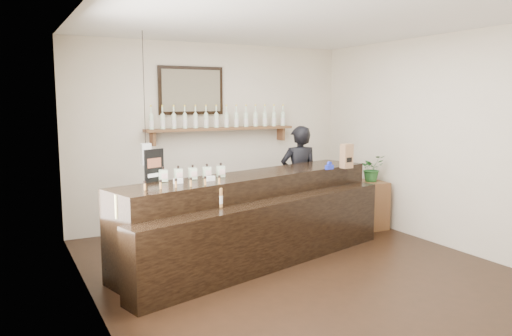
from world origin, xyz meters
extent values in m
plane|color=black|center=(0.00, 0.00, 0.00)|extent=(5.00, 5.00, 0.00)
plane|color=beige|center=(0.00, 2.50, 1.40)|extent=(4.50, 0.00, 4.50)
plane|color=beige|center=(0.00, -2.50, 1.40)|extent=(4.50, 0.00, 4.50)
plane|color=beige|center=(-2.25, 0.00, 1.40)|extent=(0.00, 5.00, 5.00)
plane|color=beige|center=(2.25, 0.00, 1.40)|extent=(0.00, 5.00, 5.00)
plane|color=white|center=(0.00, 0.00, 2.80)|extent=(5.00, 5.00, 0.00)
cube|color=brown|center=(0.10, 2.37, 1.50)|extent=(2.40, 0.25, 0.04)
cube|color=brown|center=(-0.98, 2.40, 1.38)|extent=(0.04, 0.20, 0.20)
cube|color=brown|center=(1.18, 2.40, 1.38)|extent=(0.04, 0.20, 0.20)
cube|color=black|center=(-0.35, 2.47, 2.08)|extent=(1.02, 0.04, 0.72)
cube|color=#403729|center=(-0.35, 2.44, 2.08)|extent=(0.92, 0.01, 0.62)
cube|color=white|center=(-1.30, 1.60, 1.25)|extent=(0.12, 0.12, 0.28)
cylinder|color=black|center=(-1.30, 1.60, 2.09)|extent=(0.01, 0.01, 1.41)
cylinder|color=#D7F4CC|center=(-1.00, 2.37, 1.62)|extent=(0.07, 0.07, 0.20)
cone|color=#D7F4CC|center=(-1.00, 2.37, 1.75)|extent=(0.07, 0.07, 0.05)
cylinder|color=#D7F4CC|center=(-1.00, 2.37, 1.81)|extent=(0.02, 0.02, 0.07)
cylinder|color=yellow|center=(-1.00, 2.37, 1.86)|extent=(0.03, 0.03, 0.02)
cylinder|color=white|center=(-1.00, 2.37, 1.60)|extent=(0.07, 0.07, 0.09)
cylinder|color=#D7F4CC|center=(-0.83, 2.37, 1.62)|extent=(0.07, 0.07, 0.20)
cone|color=#D7F4CC|center=(-0.83, 2.37, 1.75)|extent=(0.07, 0.07, 0.05)
cylinder|color=#D7F4CC|center=(-0.83, 2.37, 1.81)|extent=(0.02, 0.02, 0.07)
cylinder|color=yellow|center=(-0.83, 2.37, 1.86)|extent=(0.03, 0.03, 0.02)
cylinder|color=white|center=(-0.83, 2.37, 1.60)|extent=(0.07, 0.07, 0.09)
cylinder|color=#D7F4CC|center=(-0.66, 2.37, 1.62)|extent=(0.07, 0.07, 0.20)
cone|color=#D7F4CC|center=(-0.66, 2.37, 1.75)|extent=(0.07, 0.07, 0.05)
cylinder|color=#D7F4CC|center=(-0.66, 2.37, 1.81)|extent=(0.02, 0.02, 0.07)
cylinder|color=yellow|center=(-0.66, 2.37, 1.86)|extent=(0.03, 0.03, 0.02)
cylinder|color=white|center=(-0.66, 2.37, 1.60)|extent=(0.07, 0.07, 0.09)
cylinder|color=#D7F4CC|center=(-0.49, 2.37, 1.62)|extent=(0.07, 0.07, 0.20)
cone|color=#D7F4CC|center=(-0.49, 2.37, 1.75)|extent=(0.07, 0.07, 0.05)
cylinder|color=#D7F4CC|center=(-0.49, 2.37, 1.81)|extent=(0.02, 0.02, 0.07)
cylinder|color=yellow|center=(-0.49, 2.37, 1.86)|extent=(0.03, 0.03, 0.02)
cylinder|color=white|center=(-0.49, 2.37, 1.60)|extent=(0.07, 0.07, 0.09)
cylinder|color=#D7F4CC|center=(-0.32, 2.37, 1.62)|extent=(0.07, 0.07, 0.20)
cone|color=#D7F4CC|center=(-0.32, 2.37, 1.75)|extent=(0.07, 0.07, 0.05)
cylinder|color=#D7F4CC|center=(-0.32, 2.37, 1.81)|extent=(0.02, 0.02, 0.07)
cylinder|color=yellow|center=(-0.32, 2.37, 1.86)|extent=(0.03, 0.03, 0.02)
cylinder|color=white|center=(-0.32, 2.37, 1.60)|extent=(0.07, 0.07, 0.09)
cylinder|color=#D7F4CC|center=(-0.15, 2.37, 1.62)|extent=(0.07, 0.07, 0.20)
cone|color=#D7F4CC|center=(-0.15, 2.37, 1.75)|extent=(0.07, 0.07, 0.05)
cylinder|color=#D7F4CC|center=(-0.15, 2.37, 1.81)|extent=(0.02, 0.02, 0.07)
cylinder|color=yellow|center=(-0.15, 2.37, 1.86)|extent=(0.03, 0.03, 0.02)
cylinder|color=white|center=(-0.15, 2.37, 1.60)|extent=(0.07, 0.07, 0.09)
cylinder|color=#D7F4CC|center=(0.02, 2.37, 1.62)|extent=(0.07, 0.07, 0.20)
cone|color=#D7F4CC|center=(0.02, 2.37, 1.75)|extent=(0.07, 0.07, 0.05)
cylinder|color=#D7F4CC|center=(0.02, 2.37, 1.81)|extent=(0.02, 0.02, 0.07)
cylinder|color=yellow|center=(0.02, 2.37, 1.86)|extent=(0.03, 0.03, 0.02)
cylinder|color=white|center=(0.02, 2.37, 1.60)|extent=(0.07, 0.07, 0.09)
cylinder|color=#D7F4CC|center=(0.18, 2.37, 1.62)|extent=(0.07, 0.07, 0.20)
cone|color=#D7F4CC|center=(0.18, 2.37, 1.75)|extent=(0.07, 0.07, 0.05)
cylinder|color=#D7F4CC|center=(0.18, 2.37, 1.81)|extent=(0.02, 0.02, 0.07)
cylinder|color=yellow|center=(0.18, 2.37, 1.86)|extent=(0.03, 0.03, 0.02)
cylinder|color=white|center=(0.18, 2.37, 1.60)|extent=(0.07, 0.07, 0.09)
cylinder|color=#D7F4CC|center=(0.35, 2.37, 1.62)|extent=(0.07, 0.07, 0.20)
cone|color=#D7F4CC|center=(0.35, 2.37, 1.75)|extent=(0.07, 0.07, 0.05)
cylinder|color=#D7F4CC|center=(0.35, 2.37, 1.81)|extent=(0.02, 0.02, 0.07)
cylinder|color=yellow|center=(0.35, 2.37, 1.86)|extent=(0.03, 0.03, 0.02)
cylinder|color=white|center=(0.35, 2.37, 1.60)|extent=(0.07, 0.07, 0.09)
cylinder|color=#D7F4CC|center=(0.52, 2.37, 1.62)|extent=(0.07, 0.07, 0.20)
cone|color=#D7F4CC|center=(0.52, 2.37, 1.75)|extent=(0.07, 0.07, 0.05)
cylinder|color=#D7F4CC|center=(0.52, 2.37, 1.81)|extent=(0.02, 0.02, 0.07)
cylinder|color=yellow|center=(0.52, 2.37, 1.86)|extent=(0.03, 0.03, 0.02)
cylinder|color=white|center=(0.52, 2.37, 1.60)|extent=(0.07, 0.07, 0.09)
cylinder|color=#D7F4CC|center=(0.69, 2.37, 1.62)|extent=(0.07, 0.07, 0.20)
cone|color=#D7F4CC|center=(0.69, 2.37, 1.75)|extent=(0.07, 0.07, 0.05)
cylinder|color=#D7F4CC|center=(0.69, 2.37, 1.81)|extent=(0.02, 0.02, 0.07)
cylinder|color=yellow|center=(0.69, 2.37, 1.86)|extent=(0.03, 0.03, 0.02)
cylinder|color=white|center=(0.69, 2.37, 1.60)|extent=(0.07, 0.07, 0.09)
cylinder|color=#D7F4CC|center=(0.86, 2.37, 1.62)|extent=(0.07, 0.07, 0.20)
cone|color=#D7F4CC|center=(0.86, 2.37, 1.75)|extent=(0.07, 0.07, 0.05)
cylinder|color=#D7F4CC|center=(0.86, 2.37, 1.81)|extent=(0.02, 0.02, 0.07)
cylinder|color=yellow|center=(0.86, 2.37, 1.86)|extent=(0.03, 0.03, 0.02)
cylinder|color=white|center=(0.86, 2.37, 1.60)|extent=(0.07, 0.07, 0.09)
cylinder|color=#D7F4CC|center=(1.03, 2.37, 1.62)|extent=(0.07, 0.07, 0.20)
cone|color=#D7F4CC|center=(1.03, 2.37, 1.75)|extent=(0.07, 0.07, 0.05)
cylinder|color=#D7F4CC|center=(1.03, 2.37, 1.81)|extent=(0.02, 0.02, 0.07)
cylinder|color=yellow|center=(1.03, 2.37, 1.86)|extent=(0.03, 0.03, 0.02)
cylinder|color=white|center=(1.03, 2.37, 1.60)|extent=(0.07, 0.07, 0.09)
cylinder|color=#D7F4CC|center=(1.20, 2.37, 1.62)|extent=(0.07, 0.07, 0.20)
cone|color=#D7F4CC|center=(1.20, 2.37, 1.75)|extent=(0.07, 0.07, 0.05)
cylinder|color=#D7F4CC|center=(1.20, 2.37, 1.81)|extent=(0.02, 0.02, 0.07)
cylinder|color=yellow|center=(1.20, 2.37, 1.86)|extent=(0.03, 0.03, 0.02)
cylinder|color=white|center=(1.20, 2.37, 1.60)|extent=(0.07, 0.07, 0.09)
cube|color=black|center=(-0.22, 0.70, 0.52)|extent=(3.75, 1.61, 1.04)
cube|color=black|center=(-0.22, 0.21, 0.39)|extent=(3.66, 1.30, 0.78)
cube|color=white|center=(-1.26, 0.46, 1.06)|extent=(0.10, 0.04, 0.05)
cube|color=white|center=(-0.88, 0.46, 1.06)|extent=(0.10, 0.04, 0.05)
cube|color=#DEDB87|center=(-1.94, 0.21, 0.84)|extent=(0.12, 0.12, 0.12)
cube|color=#DEDB87|center=(-1.94, 0.21, 0.96)|extent=(0.12, 0.12, 0.12)
cube|color=#D7F4CC|center=(-1.37, 0.65, 1.11)|extent=(0.08, 0.08, 0.13)
cube|color=#FAC8C3|center=(-1.37, 0.60, 1.11)|extent=(0.07, 0.00, 0.06)
cylinder|color=black|center=(-1.37, 0.65, 1.19)|extent=(0.02, 0.02, 0.03)
cube|color=#D7F4CC|center=(-1.19, 0.65, 1.11)|extent=(0.08, 0.08, 0.13)
cube|color=#FAC8C3|center=(-1.19, 0.60, 1.11)|extent=(0.07, 0.00, 0.06)
cylinder|color=black|center=(-1.19, 0.65, 1.19)|extent=(0.02, 0.02, 0.03)
cube|color=#D7F4CC|center=(-1.02, 0.65, 1.11)|extent=(0.08, 0.08, 0.13)
cube|color=#FAC8C3|center=(-1.02, 0.60, 1.11)|extent=(0.07, 0.00, 0.06)
cylinder|color=black|center=(-1.02, 0.65, 1.19)|extent=(0.02, 0.02, 0.03)
cube|color=#D7F4CC|center=(-0.84, 0.65, 1.11)|extent=(0.08, 0.08, 0.13)
cube|color=#FAC8C3|center=(-0.84, 0.60, 1.11)|extent=(0.07, 0.00, 0.06)
cylinder|color=black|center=(-0.84, 0.65, 1.19)|extent=(0.02, 0.02, 0.03)
cube|color=#D7F4CC|center=(-0.67, 0.65, 1.11)|extent=(0.08, 0.08, 0.13)
cube|color=#FAC8C3|center=(-0.67, 0.60, 1.11)|extent=(0.07, 0.00, 0.06)
cylinder|color=black|center=(-0.67, 0.65, 1.19)|extent=(0.02, 0.02, 0.03)
cylinder|color=#B87C3E|center=(-1.69, 0.21, 0.89)|extent=(0.07, 0.07, 0.20)
cone|color=#B87C3E|center=(-1.69, 0.21, 1.01)|extent=(0.07, 0.07, 0.05)
cylinder|color=#B87C3E|center=(-1.69, 0.21, 1.07)|extent=(0.02, 0.02, 0.07)
cylinder|color=black|center=(-1.69, 0.21, 1.12)|extent=(0.03, 0.03, 0.02)
cylinder|color=white|center=(-1.69, 0.21, 0.87)|extent=(0.07, 0.07, 0.09)
cylinder|color=#B87C3E|center=(-1.53, 0.21, 0.89)|extent=(0.07, 0.07, 0.20)
cone|color=#B87C3E|center=(-1.53, 0.21, 1.01)|extent=(0.07, 0.07, 0.05)
cylinder|color=#B87C3E|center=(-1.53, 0.21, 1.07)|extent=(0.02, 0.02, 0.07)
cylinder|color=black|center=(-1.53, 0.21, 1.12)|extent=(0.03, 0.03, 0.02)
cylinder|color=white|center=(-1.53, 0.21, 0.87)|extent=(0.07, 0.07, 0.09)
cylinder|color=#B87C3E|center=(-1.37, 0.21, 0.89)|extent=(0.07, 0.07, 0.20)
cone|color=#B87C3E|center=(-1.37, 0.21, 1.01)|extent=(0.07, 0.07, 0.05)
cylinder|color=#B87C3E|center=(-1.37, 0.21, 1.07)|extent=(0.02, 0.02, 0.07)
cylinder|color=black|center=(-1.37, 0.21, 1.12)|extent=(0.03, 0.03, 0.02)
cylinder|color=white|center=(-1.37, 0.21, 0.87)|extent=(0.07, 0.07, 0.09)
cylinder|color=#B87C3E|center=(-1.20, 0.21, 0.89)|extent=(0.07, 0.07, 0.20)
cone|color=#B87C3E|center=(-1.20, 0.21, 1.01)|extent=(0.07, 0.07, 0.05)
cylinder|color=#B87C3E|center=(-1.20, 0.21, 1.07)|extent=(0.02, 0.02, 0.07)
cylinder|color=black|center=(-1.20, 0.21, 1.12)|extent=(0.03, 0.03, 0.02)
cylinder|color=white|center=(-1.20, 0.21, 0.87)|extent=(0.07, 0.07, 0.09)
cylinder|color=#B87C3E|center=(-1.04, 0.21, 0.89)|extent=(0.07, 0.07, 0.20)
cone|color=#B87C3E|center=(-1.04, 0.21, 1.01)|extent=(0.07, 0.07, 0.05)
cylinder|color=#B87C3E|center=(-1.04, 0.21, 1.07)|extent=(0.02, 0.02, 0.07)
cylinder|color=black|center=(-1.04, 0.21, 1.12)|extent=(0.03, 0.03, 0.02)
cylinder|color=white|center=(-1.04, 0.21, 0.87)|extent=(0.07, 0.07, 0.09)
cylinder|color=#B87C3E|center=(-0.88, 0.21, 0.89)|extent=(0.07, 0.07, 0.20)
cone|color=#B87C3E|center=(-0.88, 0.21, 1.01)|extent=(0.07, 0.07, 0.05)
cylinder|color=#B87C3E|center=(-0.88, 0.21, 1.07)|extent=(0.02, 0.02, 0.07)
cylinder|color=black|center=(-0.88, 0.21, 1.12)|extent=(0.03, 0.03, 0.02)
cylinder|color=white|center=(-0.88, 0.21, 0.87)|extent=(0.07, 0.07, 0.09)
cube|color=black|center=(-1.46, 0.68, 1.22)|extent=(0.25, 0.12, 0.37)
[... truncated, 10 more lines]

